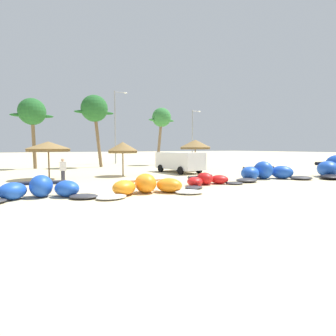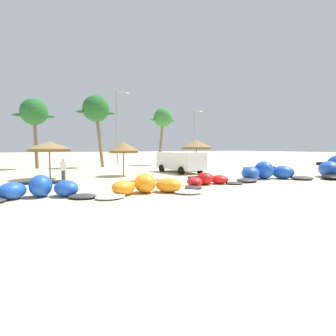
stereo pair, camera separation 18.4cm
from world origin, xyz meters
name	(u,v)px [view 1 (the left image)]	position (x,y,z in m)	size (l,w,h in m)	color
ground_plane	(122,193)	(0.00, 0.00, 0.00)	(260.00, 260.00, 0.00)	beige
kite_left	(41,189)	(-3.67, 0.54, 0.39)	(5.14, 2.87, 1.03)	#333338
kite_left_of_center	(147,186)	(1.06, -0.75, 0.37)	(5.46, 2.91, 0.98)	white
kite_center	(207,180)	(5.61, 0.30, 0.29)	(4.67, 2.35, 0.75)	#333338
kite_right_of_center	(266,172)	(11.17, 0.63, 0.49)	(6.28, 3.55, 1.29)	#333338
beach_umbrella_middle	(48,147)	(-2.39, 8.53, 2.36)	(3.12, 3.12, 2.72)	brown
beach_umbrella_near_palms	(123,147)	(3.09, 8.08, 2.29)	(2.42, 2.42, 2.74)	brown
beach_umbrella_outermost	(195,144)	(11.34, 9.70, 2.59)	(3.11, 3.11, 3.07)	brown
parked_van	(179,161)	(8.60, 8.44, 1.09)	(2.52, 5.25, 1.84)	white
person_near_kites	(63,171)	(-1.99, 5.00, 0.82)	(0.36, 0.24, 1.62)	#383842
palm_left_of_gap	(32,113)	(-2.59, 20.04, 6.00)	(4.26, 2.84, 7.53)	brown
palm_center_left	(94,109)	(3.79, 18.97, 6.64)	(4.56, 3.04, 8.27)	brown
palm_center_right	(161,119)	(12.62, 19.19, 6.06)	(3.73, 2.49, 7.47)	#7F6647
lamppost_east_center	(116,123)	(8.37, 24.78, 5.68)	(1.99, 0.24, 10.21)	gray
lamppost_east	(193,133)	(20.99, 23.94, 4.66)	(1.69, 0.24, 8.28)	gray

